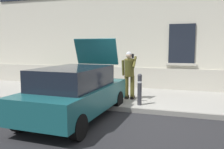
{
  "coord_description": "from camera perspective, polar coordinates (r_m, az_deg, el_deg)",
  "views": [
    {
      "loc": [
        1.47,
        -6.19,
        2.07
      ],
      "look_at": [
        -1.03,
        1.6,
        1.1
      ],
      "focal_mm": 37.82,
      "sensor_mm": 36.0,
      "label": 1
    }
  ],
  "objects": [
    {
      "name": "curb_edge",
      "position": [
        7.55,
        6.02,
        -8.6
      ],
      "size": [
        24.0,
        0.12,
        0.15
      ],
      "primitive_type": "cube",
      "color": "gray",
      "rests_on": "ground"
    },
    {
      "name": "ground_plane",
      "position": [
        6.69,
        4.32,
        -11.28
      ],
      "size": [
        80.0,
        80.0,
        0.0
      ],
      "primitive_type": "plane",
      "color": "#232326"
    },
    {
      "name": "hatchback_car_teal",
      "position": [
        6.81,
        -8.73,
        -4.08
      ],
      "size": [
        1.9,
        4.12,
        2.34
      ],
      "color": "#165156",
      "rests_on": "ground"
    },
    {
      "name": "sidewalk",
      "position": [
        9.33,
        8.38,
        -5.67
      ],
      "size": [
        24.0,
        3.6,
        0.15
      ],
      "primitive_type": "cube",
      "color": "#99968E",
      "rests_on": "ground"
    },
    {
      "name": "person_on_phone",
      "position": [
        8.58,
        4.18,
        0.58
      ],
      "size": [
        0.51,
        0.5,
        1.75
      ],
      "rotation": [
        0.0,
        0.0,
        0.27
      ],
      "color": "#514C1E",
      "rests_on": "sidewalk"
    },
    {
      "name": "bollard_near_person",
      "position": [
        7.8,
        6.69,
        -3.3
      ],
      "size": [
        0.15,
        0.15,
        1.04
      ],
      "color": "#333338",
      "rests_on": "sidewalk"
    },
    {
      "name": "bollard_far_left",
      "position": [
        9.41,
        -17.91,
        -1.86
      ],
      "size": [
        0.15,
        0.15,
        1.04
      ],
      "color": "#333338",
      "rests_on": "sidewalk"
    },
    {
      "name": "building_facade",
      "position": [
        11.69,
        10.82,
        14.79
      ],
      "size": [
        24.0,
        1.52,
        7.5
      ],
      "color": "beige",
      "rests_on": "ground"
    },
    {
      "name": "planter_cream",
      "position": [
        11.22,
        -6.56,
        -0.79
      ],
      "size": [
        0.44,
        0.44,
        0.86
      ],
      "color": "beige",
      "rests_on": "sidewalk"
    },
    {
      "name": "planter_charcoal",
      "position": [
        12.36,
        -14.53,
        -0.27
      ],
      "size": [
        0.44,
        0.44,
        0.86
      ],
      "color": "#2D2D30",
      "rests_on": "sidewalk"
    }
  ]
}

